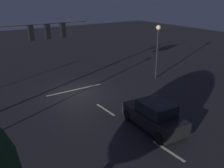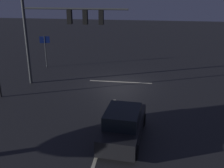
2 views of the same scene
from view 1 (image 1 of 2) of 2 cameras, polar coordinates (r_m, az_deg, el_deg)
The scene contains 7 objects.
ground_plane at distance 21.35m, azimuth -7.30°, elevation -1.81°, with size 80.00×80.00×0.00m, color #232326.
traffic_signal_assembly at distance 18.20m, azimuth -19.18°, elevation 8.61°, with size 7.72×0.47×6.71m.
lane_dash_far at distance 18.14m, azimuth -1.46°, elevation -5.65°, with size 2.20×0.16×0.01m, color beige.
lane_dash_mid at distance 14.12m, azimuth 12.30°, elevation -14.17°, with size 2.20×0.16×0.01m, color beige.
stop_bar at distance 21.93m, azimuth -8.13°, elevation -1.25°, with size 5.00×0.16×0.01m, color beige.
car_approaching at distance 15.74m, azimuth 9.25°, elevation -6.86°, with size 2.20×4.48×1.70m.
street_lamp_left_kerb at distance 24.16m, azimuth 10.01°, elevation 9.17°, with size 0.44×0.44×4.95m.
Camera 1 is at (8.85, 17.81, 7.77)m, focal length 41.62 mm.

